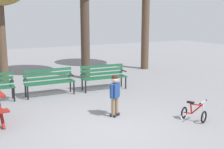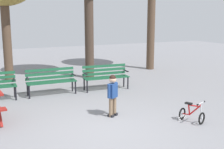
{
  "view_description": "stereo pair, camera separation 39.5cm",
  "coord_description": "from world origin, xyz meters",
  "px_view_note": "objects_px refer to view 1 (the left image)",
  "views": [
    {
      "loc": [
        -2.96,
        -5.71,
        2.59
      ],
      "look_at": [
        1.08,
        1.96,
        0.85
      ],
      "focal_mm": 48.04,
      "sensor_mm": 36.0,
      "label": 1
    },
    {
      "loc": [
        -2.61,
        -5.88,
        2.59
      ],
      "look_at": [
        1.08,
        1.96,
        0.85
      ],
      "focal_mm": 48.04,
      "sensor_mm": 36.0,
      "label": 2
    }
  ],
  "objects_px": {
    "park_bench_left": "(49,80)",
    "park_bench_right": "(103,75)",
    "kids_bicycle": "(194,113)",
    "child_standing": "(115,92)"
  },
  "relations": [
    {
      "from": "park_bench_left",
      "to": "child_standing",
      "type": "relative_size",
      "value": 1.48
    },
    {
      "from": "park_bench_left",
      "to": "park_bench_right",
      "type": "xyz_separation_m",
      "value": [
        1.9,
        -0.12,
        0.0
      ]
    },
    {
      "from": "park_bench_left",
      "to": "child_standing",
      "type": "distance_m",
      "value": 2.96
    },
    {
      "from": "park_bench_left",
      "to": "park_bench_right",
      "type": "bearing_deg",
      "value": -3.59
    },
    {
      "from": "park_bench_left",
      "to": "park_bench_right",
      "type": "relative_size",
      "value": 0.99
    },
    {
      "from": "park_bench_left",
      "to": "kids_bicycle",
      "type": "distance_m",
      "value": 4.74
    },
    {
      "from": "park_bench_left",
      "to": "park_bench_right",
      "type": "height_order",
      "value": "same"
    },
    {
      "from": "child_standing",
      "to": "kids_bicycle",
      "type": "xyz_separation_m",
      "value": [
        1.57,
        -1.21,
        -0.44
      ]
    },
    {
      "from": "child_standing",
      "to": "kids_bicycle",
      "type": "relative_size",
      "value": 1.72
    },
    {
      "from": "kids_bicycle",
      "to": "park_bench_right",
      "type": "bearing_deg",
      "value": 98.31
    }
  ]
}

